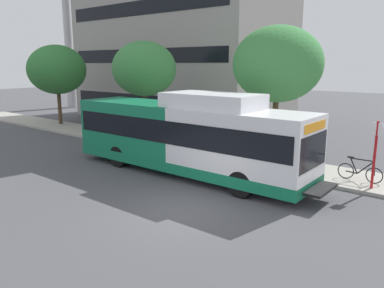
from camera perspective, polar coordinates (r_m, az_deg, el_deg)
ground_plane at (r=18.67m, az=-20.58°, el=-3.70°), size 120.00×120.00×0.00m
sidewalk_curb at (r=21.55m, az=-1.62°, el=-0.69°), size 3.00×56.00×0.14m
transit_bus at (r=16.54m, az=-0.86°, el=1.19°), size 2.58×12.25×3.65m
bus_stop_sign_pole at (r=15.74m, az=26.02°, el=-0.80°), size 0.10×0.36×2.60m
bicycle_parked at (r=16.74m, az=24.12°, el=-3.76°), size 0.52×1.76×1.02m
street_tree_near_stop at (r=19.14m, az=12.84°, el=11.69°), size 4.36×4.36×6.52m
street_tree_mid_block at (r=24.07m, az=-7.25°, el=11.23°), size 4.00×4.00×6.09m
street_tree_far_block at (r=31.54m, az=-19.80°, el=10.55°), size 4.45×4.45×6.14m
lattice_comm_tower at (r=44.88m, az=-18.38°, el=17.17°), size 1.10×1.10×28.00m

